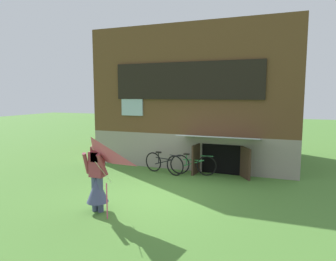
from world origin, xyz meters
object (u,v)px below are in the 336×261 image
bicycle_green (193,165)px  bicycle_black (164,163)px  kite (91,159)px  person (97,183)px

bicycle_green → bicycle_black: bearing=-176.6°
kite → bicycle_black: size_ratio=1.11×
person → bicycle_black: size_ratio=1.04×
person → kite: bearing=-55.1°
person → bicycle_green: (1.25, 3.98, -0.35)m
kite → bicycle_black: 4.49m
bicycle_green → person: bearing=-114.2°
bicycle_black → kite: bearing=-74.2°
kite → bicycle_black: kite is taller
kite → bicycle_black: bearing=90.4°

